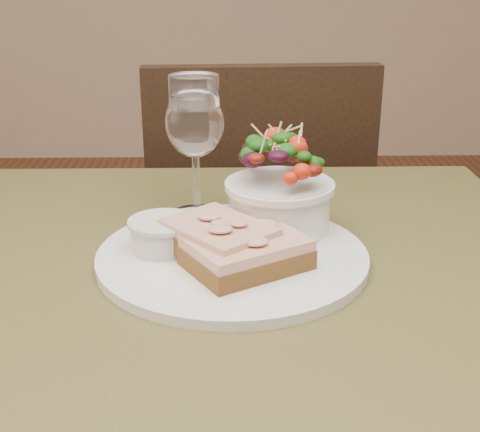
{
  "coord_description": "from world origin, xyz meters",
  "views": [
    {
      "loc": [
        0.0,
        -0.66,
        1.08
      ],
      "look_at": [
        0.02,
        0.03,
        0.81
      ],
      "focal_mm": 50.0,
      "sensor_mm": 36.0,
      "label": 1
    }
  ],
  "objects_px": {
    "cafe_table": "(226,356)",
    "ramekin": "(163,233)",
    "sandwich_back": "(219,238)",
    "chair_far": "(251,321)",
    "salad_bowl": "(280,183)",
    "wine_glass": "(195,127)",
    "dinner_plate": "(232,257)",
    "sandwich_front": "(247,253)"
  },
  "relations": [
    {
      "from": "cafe_table",
      "to": "salad_bowl",
      "type": "distance_m",
      "value": 0.21
    },
    {
      "from": "dinner_plate",
      "to": "sandwich_front",
      "type": "xyz_separation_m",
      "value": [
        0.02,
        -0.04,
        0.02
      ]
    },
    {
      "from": "chair_far",
      "to": "wine_glass",
      "type": "xyz_separation_m",
      "value": [
        -0.09,
        -0.5,
        0.58
      ]
    },
    {
      "from": "cafe_table",
      "to": "wine_glass",
      "type": "relative_size",
      "value": 4.57
    },
    {
      "from": "cafe_table",
      "to": "salad_bowl",
      "type": "relative_size",
      "value": 6.3
    },
    {
      "from": "sandwich_back",
      "to": "salad_bowl",
      "type": "xyz_separation_m",
      "value": [
        0.07,
        0.08,
        0.04
      ]
    },
    {
      "from": "dinner_plate",
      "to": "sandwich_front",
      "type": "distance_m",
      "value": 0.05
    },
    {
      "from": "sandwich_back",
      "to": "cafe_table",
      "type": "bearing_deg",
      "value": -25.15
    },
    {
      "from": "ramekin",
      "to": "wine_glass",
      "type": "height_order",
      "value": "wine_glass"
    },
    {
      "from": "sandwich_back",
      "to": "ramekin",
      "type": "height_order",
      "value": "sandwich_back"
    },
    {
      "from": "sandwich_front",
      "to": "sandwich_back",
      "type": "bearing_deg",
      "value": 111.23
    },
    {
      "from": "chair_far",
      "to": "sandwich_back",
      "type": "xyz_separation_m",
      "value": [
        -0.06,
        -0.66,
        0.49
      ]
    },
    {
      "from": "chair_far",
      "to": "sandwich_front",
      "type": "height_order",
      "value": "chair_far"
    },
    {
      "from": "salad_bowl",
      "to": "wine_glass",
      "type": "distance_m",
      "value": 0.14
    },
    {
      "from": "chair_far",
      "to": "sandwich_front",
      "type": "distance_m",
      "value": 0.84
    },
    {
      "from": "sandwich_front",
      "to": "cafe_table",
      "type": "bearing_deg",
      "value": 152.53
    },
    {
      "from": "cafe_table",
      "to": "chair_far",
      "type": "height_order",
      "value": "chair_far"
    },
    {
      "from": "cafe_table",
      "to": "sandwich_back",
      "type": "bearing_deg",
      "value": 105.81
    },
    {
      "from": "sandwich_front",
      "to": "salad_bowl",
      "type": "xyz_separation_m",
      "value": [
        0.04,
        0.11,
        0.04
      ]
    },
    {
      "from": "cafe_table",
      "to": "ramekin",
      "type": "xyz_separation_m",
      "value": [
        -0.07,
        0.05,
        0.13
      ]
    },
    {
      "from": "dinner_plate",
      "to": "chair_far",
      "type": "bearing_deg",
      "value": 85.68
    },
    {
      "from": "sandwich_front",
      "to": "salad_bowl",
      "type": "height_order",
      "value": "salad_bowl"
    },
    {
      "from": "ramekin",
      "to": "salad_bowl",
      "type": "relative_size",
      "value": 0.58
    },
    {
      "from": "chair_far",
      "to": "dinner_plate",
      "type": "bearing_deg",
      "value": 82.73
    },
    {
      "from": "dinner_plate",
      "to": "sandwich_front",
      "type": "bearing_deg",
      "value": -68.55
    },
    {
      "from": "cafe_table",
      "to": "wine_glass",
      "type": "distance_m",
      "value": 0.29
    },
    {
      "from": "salad_bowl",
      "to": "wine_glass",
      "type": "bearing_deg",
      "value": 144.59
    },
    {
      "from": "cafe_table",
      "to": "ramekin",
      "type": "relative_size",
      "value": 10.84
    },
    {
      "from": "wine_glass",
      "to": "dinner_plate",
      "type": "bearing_deg",
      "value": -72.12
    },
    {
      "from": "chair_far",
      "to": "salad_bowl",
      "type": "relative_size",
      "value": 7.09
    },
    {
      "from": "sandwich_back",
      "to": "wine_glass",
      "type": "height_order",
      "value": "wine_glass"
    },
    {
      "from": "sandwich_back",
      "to": "ramekin",
      "type": "xyz_separation_m",
      "value": [
        -0.06,
        0.03,
        -0.0
      ]
    },
    {
      "from": "chair_far",
      "to": "salad_bowl",
      "type": "bearing_deg",
      "value": 88.05
    },
    {
      "from": "cafe_table",
      "to": "ramekin",
      "type": "bearing_deg",
      "value": 144.94
    },
    {
      "from": "chair_far",
      "to": "wine_glass",
      "type": "relative_size",
      "value": 5.14
    },
    {
      "from": "wine_glass",
      "to": "cafe_table",
      "type": "bearing_deg",
      "value": -78.14
    },
    {
      "from": "cafe_table",
      "to": "salad_bowl",
      "type": "height_order",
      "value": "salad_bowl"
    },
    {
      "from": "cafe_table",
      "to": "chair_far",
      "type": "relative_size",
      "value": 0.89
    },
    {
      "from": "sandwich_front",
      "to": "wine_glass",
      "type": "distance_m",
      "value": 0.21
    },
    {
      "from": "ramekin",
      "to": "salad_bowl",
      "type": "distance_m",
      "value": 0.15
    },
    {
      "from": "sandwich_back",
      "to": "salad_bowl",
      "type": "bearing_deg",
      "value": 97.85
    },
    {
      "from": "ramekin",
      "to": "salad_bowl",
      "type": "xyz_separation_m",
      "value": [
        0.14,
        0.06,
        0.04
      ]
    }
  ]
}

